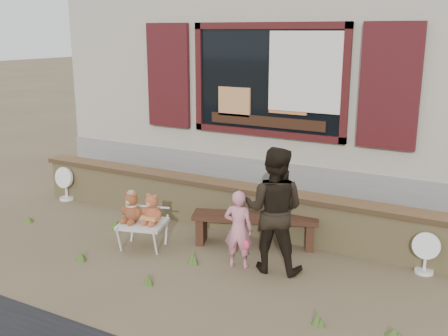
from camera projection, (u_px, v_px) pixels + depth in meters
The scene contains 12 objects.
ground at pixel (201, 253), 6.74m from camera, with size 80.00×80.00×0.00m, color brown.
shopfront at pixel (322, 73), 10.03m from camera, with size 8.04×5.13×4.00m.
brick_wall at pixel (237, 206), 7.49m from camera, with size 7.10×0.36×0.67m.
bench at pixel (255, 223), 6.92m from camera, with size 1.67×0.91×0.42m.
folding_chair at pixel (143, 225), 6.84m from camera, with size 0.70×0.65×0.36m.
teddy_bear_left at pixel (132, 206), 6.81m from camera, with size 0.30×0.26×0.42m, color brown, non-canonical shape.
teddy_bear_right at pixel (152, 208), 6.75m from camera, with size 0.30×0.26×0.41m, color brown, non-canonical shape.
child at pixel (238, 229), 6.24m from camera, with size 0.35×0.23×0.97m, color pink.
adult at pixel (274, 210), 6.11m from camera, with size 0.73×0.57×1.50m, color black.
fan_left at pixel (66, 183), 8.82m from camera, with size 0.35×0.24×0.57m.
fan_right at pixel (426, 253), 6.13m from camera, with size 0.32×0.22×0.52m.
grass_tufts at pixel (161, 254), 6.57m from camera, with size 5.61×1.39×0.16m.
Camera 1 is at (3.27, -5.32, 2.78)m, focal length 42.00 mm.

